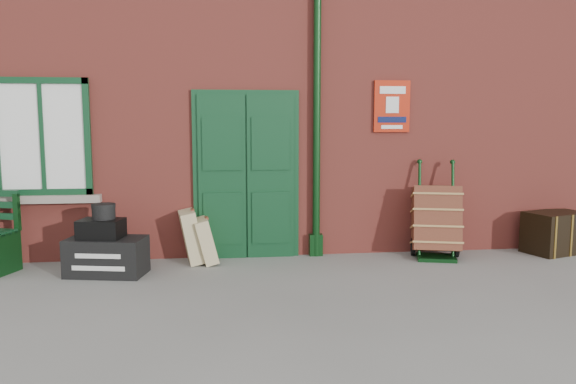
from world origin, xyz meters
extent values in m
plane|color=gray|center=(0.00, 0.00, 0.00)|extent=(80.00, 80.00, 0.00)
cube|color=#AD4338|center=(0.00, 3.50, 2.00)|extent=(10.00, 4.00, 4.00)
cube|color=#0F381D|center=(-0.30, 1.46, 1.10)|extent=(1.42, 0.12, 2.32)
cube|color=white|center=(-2.90, 1.45, 1.65)|extent=(1.20, 0.08, 1.50)
cylinder|color=black|center=(0.65, 1.42, 2.00)|extent=(0.10, 0.10, 4.00)
cube|color=#AF210C|center=(1.70, 1.47, 2.05)|extent=(0.50, 0.03, 0.70)
cube|color=black|center=(-3.25, 0.94, 0.25)|extent=(0.23, 0.50, 0.50)
cube|color=black|center=(-2.03, 0.77, 0.23)|extent=(0.99, 0.67, 0.46)
cube|color=black|center=(-2.08, 0.77, 0.57)|extent=(0.56, 0.46, 0.23)
cylinder|color=black|center=(-2.05, 0.80, 0.77)|extent=(0.32, 0.32, 0.18)
cube|color=tan|center=(-1.03, 1.25, 0.35)|extent=(0.38, 0.52, 0.70)
cube|color=tan|center=(-0.85, 1.19, 0.30)|extent=(0.37, 0.47, 0.60)
cube|color=black|center=(2.22, 1.01, 0.03)|extent=(0.58, 0.48, 0.05)
cylinder|color=black|center=(2.05, 1.25, 0.66)|extent=(0.13, 0.35, 1.28)
cylinder|color=black|center=(2.48, 1.13, 0.66)|extent=(0.13, 0.35, 1.28)
cylinder|color=black|center=(1.99, 1.28, 0.12)|extent=(0.11, 0.25, 0.24)
cylinder|color=black|center=(2.55, 1.13, 0.12)|extent=(0.11, 0.25, 0.24)
cube|color=brown|center=(2.26, 1.17, 0.52)|extent=(0.78, 0.82, 0.95)
cube|color=black|center=(4.03, 1.21, 0.29)|extent=(0.93, 0.76, 0.58)
camera|label=1|loc=(-0.64, -6.06, 1.85)|focal=35.00mm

